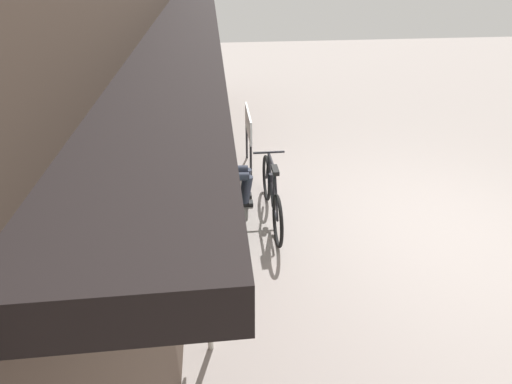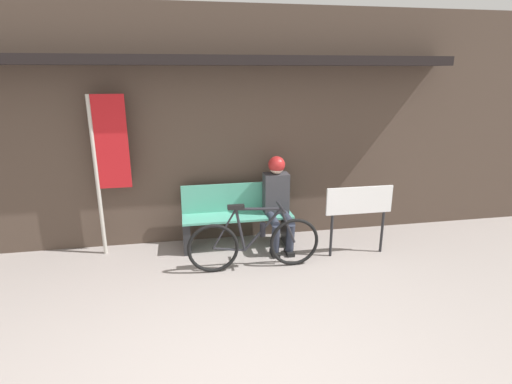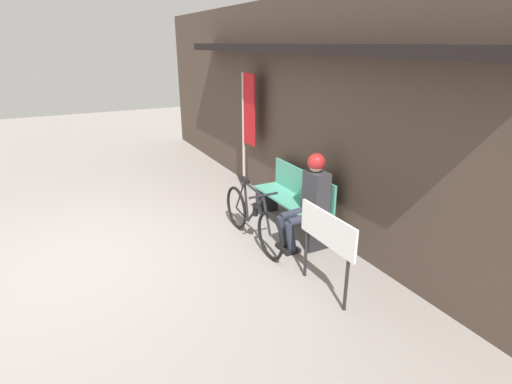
% 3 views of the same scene
% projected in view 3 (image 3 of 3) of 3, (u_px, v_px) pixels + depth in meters
% --- Properties ---
extents(ground_plane, '(24.00, 24.00, 0.00)m').
position_uv_depth(ground_plane, '(101.00, 258.00, 5.08)').
color(ground_plane, gray).
extents(storefront_wall, '(12.00, 0.56, 3.20)m').
position_uv_depth(storefront_wall, '(303.00, 109.00, 5.78)').
color(storefront_wall, '#4C3D33').
rests_on(storefront_wall, ground_plane).
extents(park_bench_near, '(1.51, 0.42, 0.87)m').
position_uv_depth(park_bench_near, '(294.00, 202.00, 5.76)').
color(park_bench_near, '#51A88E').
rests_on(park_bench_near, ground_plane).
extents(bicycle, '(1.64, 0.40, 0.85)m').
position_uv_depth(bicycle, '(252.00, 218.00, 5.38)').
color(bicycle, black).
rests_on(bicycle, ground_plane).
extents(person_seated, '(0.34, 0.63, 1.27)m').
position_uv_depth(person_seated, '(310.00, 195.00, 5.15)').
color(person_seated, '#2D3342').
rests_on(person_seated, ground_plane).
extents(banner_pole, '(0.45, 0.05, 2.10)m').
position_uv_depth(banner_pole, '(247.00, 119.00, 6.84)').
color(banner_pole, '#B7B2A8').
rests_on(banner_pole, ground_plane).
extents(signboard, '(0.90, 0.04, 0.94)m').
position_uv_depth(signboard, '(327.00, 235.00, 4.15)').
color(signboard, '#232326').
rests_on(signboard, ground_plane).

